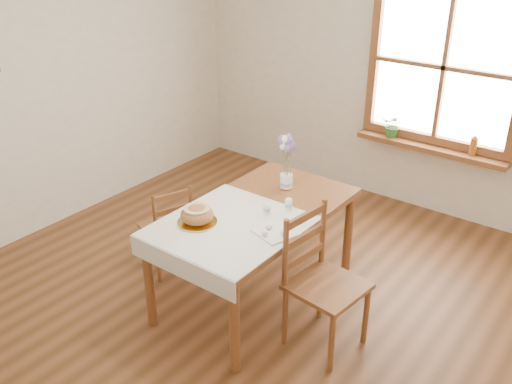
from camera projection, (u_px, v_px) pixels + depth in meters
ground at (232, 313)px, 4.30m from camera, size 5.00×5.00×0.00m
room_walls at (227, 93)px, 3.54m from camera, size 4.60×5.10×2.65m
window at (445, 67)px, 5.15m from camera, size 1.46×0.08×1.46m
window_sill at (430, 148)px, 5.44m from camera, size 1.46×0.20×0.05m
dining_table at (256, 220)px, 4.22m from camera, size 0.90×1.60×0.75m
table_linen at (230, 226)px, 3.96m from camera, size 0.91×0.99×0.01m
chair_left at (166, 226)px, 4.69m from camera, size 0.49×0.48×0.79m
chair_right at (328, 284)px, 3.79m from camera, size 0.53×0.51×0.98m
bread_plate at (197, 222)px, 3.99m from camera, size 0.35×0.35×0.01m
bread_loaf at (197, 213)px, 3.95m from camera, size 0.23×0.23×0.13m
egg_napkin at (273, 233)px, 3.86m from camera, size 0.30×0.28×0.01m
eggs at (274, 229)px, 3.84m from camera, size 0.24×0.22×0.04m
salt_shaker at (267, 208)px, 4.09m from camera, size 0.05×0.05×0.10m
pepper_shaker at (288, 204)px, 4.14m from camera, size 0.07×0.07×0.10m
flower_vase at (286, 182)px, 4.49m from camera, size 0.13×0.13×0.11m
lavender_bouquet at (287, 156)px, 4.39m from camera, size 0.18×0.18×0.33m
potted_plant at (393, 128)px, 5.60m from camera, size 0.22×0.24×0.18m
amber_bottle at (474, 146)px, 5.17m from camera, size 0.08×0.08×0.19m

